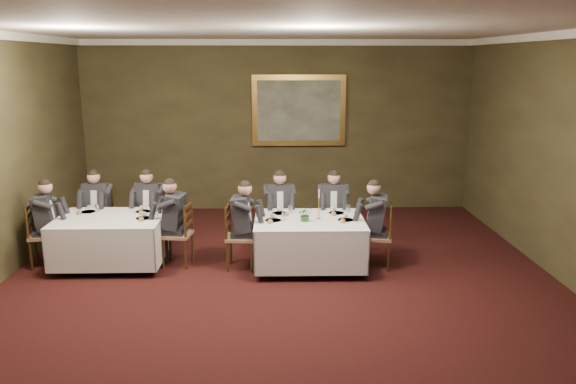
{
  "coord_description": "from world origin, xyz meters",
  "views": [
    {
      "loc": [
        -0.12,
        -6.64,
        3.11
      ],
      "look_at": [
        0.12,
        1.62,
        1.15
      ],
      "focal_mm": 35.0,
      "sensor_mm": 36.0,
      "label": 1
    }
  ],
  "objects_px": {
    "diner_sec_endleft": "(44,234)",
    "diner_sec_backright": "(151,218)",
    "chair_sec_backleft": "(100,231)",
    "table_second": "(111,237)",
    "diner_sec_endright": "(177,233)",
    "diner_main_backleft": "(280,220)",
    "chair_main_endleft": "(240,250)",
    "diner_main_endright": "(377,235)",
    "chair_sec_endright": "(178,247)",
    "candlestick": "(319,208)",
    "table_main": "(309,239)",
    "chair_sec_endleft": "(45,248)",
    "chair_main_endright": "(378,249)",
    "diner_main_backright": "(333,219)",
    "centerpiece": "(305,214)",
    "painting": "(299,111)",
    "chair_main_backright": "(333,232)",
    "diner_main_endleft": "(241,235)",
    "chair_main_backleft": "(280,233)",
    "chair_sec_backright": "(152,231)",
    "diner_sec_backleft": "(99,219)"
  },
  "relations": [
    {
      "from": "diner_sec_backleft",
      "to": "painting",
      "type": "height_order",
      "value": "painting"
    },
    {
      "from": "diner_main_endright",
      "to": "diner_sec_backleft",
      "type": "relative_size",
      "value": 1.0
    },
    {
      "from": "diner_main_backleft",
      "to": "diner_sec_endright",
      "type": "bearing_deg",
      "value": 19.07
    },
    {
      "from": "diner_main_backright",
      "to": "candlestick",
      "type": "bearing_deg",
      "value": 74.12
    },
    {
      "from": "table_second",
      "to": "chair_sec_backleft",
      "type": "bearing_deg",
      "value": 117.27
    },
    {
      "from": "diner_sec_backleft",
      "to": "chair_main_backright",
      "type": "bearing_deg",
      "value": -179.32
    },
    {
      "from": "diner_main_endright",
      "to": "diner_sec_backright",
      "type": "xyz_separation_m",
      "value": [
        -3.64,
        1.01,
        0.0
      ]
    },
    {
      "from": "diner_sec_endleft",
      "to": "diner_sec_backright",
      "type": "bearing_deg",
      "value": 108.2
    },
    {
      "from": "centerpiece",
      "to": "diner_main_backleft",
      "type": "bearing_deg",
      "value": 111.25
    },
    {
      "from": "chair_sec_backleft",
      "to": "diner_sec_endleft",
      "type": "xyz_separation_m",
      "value": [
        -0.58,
        -0.83,
        0.23
      ]
    },
    {
      "from": "chair_main_backright",
      "to": "chair_sec_endright",
      "type": "bearing_deg",
      "value": 19.83
    },
    {
      "from": "table_main",
      "to": "diner_main_backleft",
      "type": "relative_size",
      "value": 1.25
    },
    {
      "from": "diner_main_backleft",
      "to": "diner_main_endleft",
      "type": "xyz_separation_m",
      "value": [
        -0.6,
        -0.84,
        0.0
      ]
    },
    {
      "from": "chair_main_endleft",
      "to": "chair_sec_endright",
      "type": "relative_size",
      "value": 1.0
    },
    {
      "from": "painting",
      "to": "chair_main_backright",
      "type": "bearing_deg",
      "value": -80.12
    },
    {
      "from": "diner_sec_endleft",
      "to": "centerpiece",
      "type": "relative_size",
      "value": 5.77
    },
    {
      "from": "table_second",
      "to": "diner_sec_endleft",
      "type": "relative_size",
      "value": 1.21
    },
    {
      "from": "diner_main_backright",
      "to": "table_main",
      "type": "bearing_deg",
      "value": 66.09
    },
    {
      "from": "diner_main_endright",
      "to": "candlestick",
      "type": "distance_m",
      "value": 0.99
    },
    {
      "from": "diner_main_backleft",
      "to": "diner_sec_endright",
      "type": "relative_size",
      "value": 1.0
    },
    {
      "from": "table_second",
      "to": "diner_sec_endright",
      "type": "distance_m",
      "value": 1.01
    },
    {
      "from": "chair_main_backleft",
      "to": "chair_main_backright",
      "type": "bearing_deg",
      "value": 175.61
    },
    {
      "from": "chair_sec_endright",
      "to": "candlestick",
      "type": "bearing_deg",
      "value": -86.92
    },
    {
      "from": "chair_main_endright",
      "to": "diner_sec_backright",
      "type": "distance_m",
      "value": 3.8
    },
    {
      "from": "diner_main_endleft",
      "to": "centerpiece",
      "type": "height_order",
      "value": "diner_main_endleft"
    },
    {
      "from": "diner_sec_endleft",
      "to": "diner_main_endright",
      "type": "bearing_deg",
      "value": 76.71
    },
    {
      "from": "table_second",
      "to": "diner_main_backright",
      "type": "xyz_separation_m",
      "value": [
        3.49,
        0.66,
        0.06
      ]
    },
    {
      "from": "table_main",
      "to": "centerpiece",
      "type": "xyz_separation_m",
      "value": [
        -0.07,
        -0.11,
        0.43
      ]
    },
    {
      "from": "diner_main_backright",
      "to": "diner_main_endright",
      "type": "relative_size",
      "value": 1.0
    },
    {
      "from": "diner_main_backright",
      "to": "diner_sec_backright",
      "type": "distance_m",
      "value": 3.06
    },
    {
      "from": "chair_main_backright",
      "to": "chair_sec_backleft",
      "type": "distance_m",
      "value": 3.92
    },
    {
      "from": "diner_main_backleft",
      "to": "chair_sec_endright",
      "type": "height_order",
      "value": "diner_main_backleft"
    },
    {
      "from": "diner_main_backleft",
      "to": "table_second",
      "type": "bearing_deg",
      "value": 10.54
    },
    {
      "from": "chair_main_endright",
      "to": "chair_sec_endright",
      "type": "bearing_deg",
      "value": 98.25
    },
    {
      "from": "chair_main_backleft",
      "to": "diner_sec_endleft",
      "type": "bearing_deg",
      "value": 6.73
    },
    {
      "from": "chair_sec_backleft",
      "to": "chair_sec_endright",
      "type": "height_order",
      "value": "same"
    },
    {
      "from": "diner_main_backright",
      "to": "diner_sec_endleft",
      "type": "distance_m",
      "value": 4.55
    },
    {
      "from": "chair_main_endright",
      "to": "centerpiece",
      "type": "distance_m",
      "value": 1.27
    },
    {
      "from": "chair_main_endleft",
      "to": "chair_sec_endleft",
      "type": "distance_m",
      "value": 3.01
    },
    {
      "from": "diner_sec_backleft",
      "to": "chair_sec_endleft",
      "type": "relative_size",
      "value": 1.35
    },
    {
      "from": "chair_main_endleft",
      "to": "diner_main_endleft",
      "type": "bearing_deg",
      "value": 90.0
    },
    {
      "from": "diner_sec_backright",
      "to": "chair_sec_endleft",
      "type": "distance_m",
      "value": 1.69
    },
    {
      "from": "chair_main_endleft",
      "to": "diner_main_endright",
      "type": "distance_m",
      "value": 2.11
    },
    {
      "from": "chair_sec_endleft",
      "to": "diner_sec_backright",
      "type": "bearing_deg",
      "value": 108.07
    },
    {
      "from": "table_main",
      "to": "candlestick",
      "type": "height_order",
      "value": "candlestick"
    },
    {
      "from": "painting",
      "to": "chair_main_endright",
      "type": "bearing_deg",
      "value": -73.17
    },
    {
      "from": "diner_main_endleft",
      "to": "diner_sec_backright",
      "type": "bearing_deg",
      "value": -119.08
    },
    {
      "from": "diner_main_endleft",
      "to": "diner_main_endright",
      "type": "xyz_separation_m",
      "value": [
        2.08,
        -0.02,
        0.0
      ]
    },
    {
      "from": "chair_sec_backright",
      "to": "painting",
      "type": "bearing_deg",
      "value": -126.26
    },
    {
      "from": "centerpiece",
      "to": "chair_main_backleft",
      "type": "bearing_deg",
      "value": 111.05
    }
  ]
}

